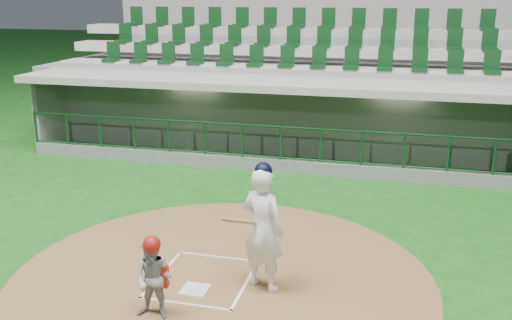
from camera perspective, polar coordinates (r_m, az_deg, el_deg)
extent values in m
plane|color=#154B15|center=(10.16, -4.73, -11.03)|extent=(120.00, 120.00, 0.00)
cylinder|color=brown|center=(9.90, -3.44, -11.73)|extent=(7.20, 7.20, 0.01)
cube|color=silver|center=(9.57, -6.13, -12.76)|extent=(0.43, 0.43, 0.02)
cube|color=white|center=(10.16, -9.37, -11.11)|extent=(0.05, 1.80, 0.01)
cube|color=white|center=(9.70, -1.03, -12.27)|extent=(0.05, 1.80, 0.01)
cube|color=silver|center=(10.62, -3.75, -9.64)|extent=(1.55, 0.05, 0.01)
cube|color=silver|center=(9.21, -7.13, -14.08)|extent=(1.55, 0.05, 0.01)
cube|color=slate|center=(17.10, 3.51, -1.43)|extent=(15.00, 3.00, 0.10)
cube|color=slate|center=(18.26, 4.56, 4.25)|extent=(15.00, 0.20, 2.70)
cube|color=#A8A295|center=(18.10, 4.51, 4.95)|extent=(13.50, 0.04, 0.90)
cube|color=slate|center=(19.53, -18.61, 4.24)|extent=(0.20, 3.00, 2.70)
cube|color=gray|center=(16.21, 3.52, 7.94)|extent=(15.40, 3.50, 0.20)
cube|color=slate|center=(15.44, 2.46, -0.66)|extent=(15.00, 0.15, 0.40)
cube|color=black|center=(15.06, 2.53, 5.08)|extent=(15.00, 0.01, 0.95)
cube|color=brown|center=(18.01, 4.17, 0.39)|extent=(12.75, 0.40, 0.45)
cube|color=white|center=(17.28, -6.23, 7.96)|extent=(1.30, 0.35, 0.04)
cube|color=white|center=(16.19, 14.24, 7.00)|extent=(1.30, 0.35, 0.04)
imported|color=maroon|center=(19.53, -13.22, 3.22)|extent=(1.29, 1.04, 1.74)
imported|color=#A31811|center=(17.66, 0.29, 1.96)|extent=(0.92, 0.41, 1.54)
imported|color=#B1131A|center=(17.54, 7.24, 2.26)|extent=(0.97, 0.69, 1.87)
imported|color=#AD121A|center=(17.58, 22.93, 0.79)|extent=(1.59, 0.65, 1.67)
cube|color=slate|center=(19.80, 5.41, 6.06)|extent=(17.00, 6.50, 2.50)
cube|color=#ADA99C|center=(18.16, 4.74, 8.82)|extent=(16.60, 0.95, 0.30)
cube|color=#A39E93|center=(19.03, 5.28, 10.82)|extent=(16.60, 0.95, 0.30)
cube|color=gray|center=(19.92, 5.78, 12.64)|extent=(16.60, 0.95, 0.30)
cube|color=slate|center=(22.90, 6.88, 10.88)|extent=(17.00, 0.25, 5.05)
imported|color=white|center=(9.16, 0.71, -6.93)|extent=(0.88, 0.74, 2.06)
sphere|color=black|center=(8.82, 0.73, -1.11)|extent=(0.28, 0.28, 0.28)
cylinder|color=#A07649|center=(8.91, -1.24, -6.17)|extent=(0.58, 0.79, 0.39)
imported|color=#929297|center=(8.67, -10.19, -11.70)|extent=(0.60, 0.47, 1.23)
sphere|color=#A01411|center=(8.42, -10.39, -8.31)|extent=(0.26, 0.26, 0.26)
cube|color=#AE1D12|center=(8.79, -9.78, -11.30)|extent=(0.32, 0.10, 0.35)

